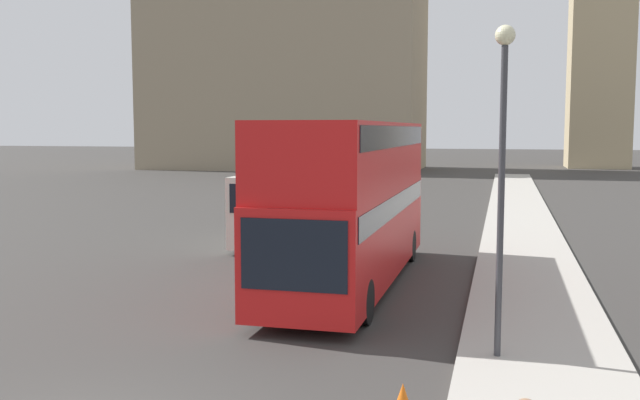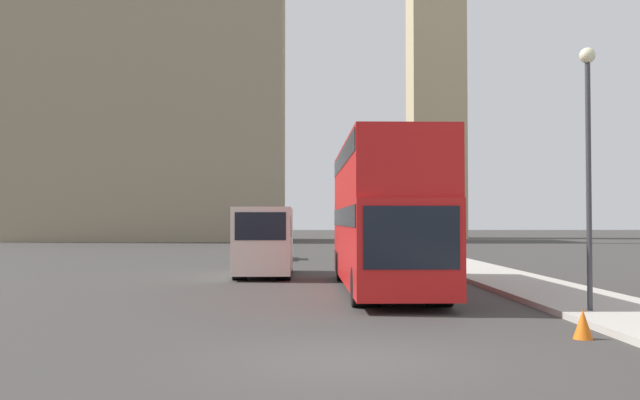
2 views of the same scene
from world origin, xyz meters
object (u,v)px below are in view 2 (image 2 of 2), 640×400
Objects in this scene: parked_sedan at (266,247)px; red_double_decker_bus at (384,210)px; street_lamp at (588,138)px; white_van at (265,240)px.

red_double_decker_bus is at bearing -75.91° from parked_sedan.
street_lamp is at bearing -55.94° from red_double_decker_bus.
white_van reaches higher than parked_sedan.
white_van is 0.99× the size of street_lamp.
white_van is at bearing 123.16° from red_double_decker_bus.
parked_sedan is (-0.57, 12.08, -0.73)m from white_van.
street_lamp is at bearing -56.39° from white_van.
street_lamp is 25.83m from parked_sedan.
street_lamp reaches higher than parked_sedan.
red_double_decker_bus is 2.67× the size of parked_sedan.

